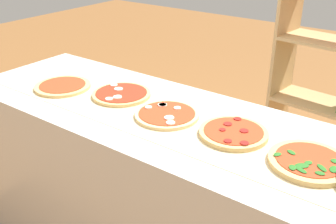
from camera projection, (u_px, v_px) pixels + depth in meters
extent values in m
cube|color=beige|center=(168.00, 201.00, 1.98)|extent=(2.21, 0.71, 0.94)
cube|color=beige|center=(168.00, 116.00, 1.78)|extent=(2.09, 0.45, 0.00)
cylinder|color=#DBB26B|center=(63.00, 86.00, 2.07)|extent=(0.29, 0.29, 0.01)
cylinder|color=red|center=(62.00, 85.00, 2.07)|extent=(0.24, 0.24, 0.00)
cylinder|color=#DBB26B|center=(121.00, 94.00, 1.97)|extent=(0.29, 0.29, 0.02)
cylinder|color=red|center=(121.00, 93.00, 1.97)|extent=(0.25, 0.25, 0.00)
cylinder|color=#EFE5CC|center=(114.00, 85.00, 2.05)|extent=(0.04, 0.04, 0.00)
cylinder|color=#EFE5CC|center=(119.00, 89.00, 2.00)|extent=(0.04, 0.04, 0.00)
cylinder|color=#EFE5CC|center=(117.00, 97.00, 1.91)|extent=(0.04, 0.04, 0.00)
cylinder|color=#EFE5CC|center=(109.00, 99.00, 1.89)|extent=(0.04, 0.04, 0.00)
cylinder|color=#E5C17F|center=(167.00, 115.00, 1.77)|extent=(0.29, 0.29, 0.01)
cylinder|color=red|center=(167.00, 113.00, 1.76)|extent=(0.25, 0.25, 0.00)
cylinder|color=#EFE5CC|center=(163.00, 105.00, 1.83)|extent=(0.04, 0.04, 0.00)
cylinder|color=#EFE5CC|center=(177.00, 108.00, 1.80)|extent=(0.03, 0.03, 0.00)
cylinder|color=#EFE5CC|center=(162.00, 105.00, 1.83)|extent=(0.04, 0.04, 0.00)
cylinder|color=#EFE5CC|center=(171.00, 123.00, 1.67)|extent=(0.04, 0.04, 0.00)
cylinder|color=#EFE5CC|center=(149.00, 107.00, 1.81)|extent=(0.03, 0.03, 0.00)
cylinder|color=#EFE5CC|center=(169.00, 118.00, 1.71)|extent=(0.04, 0.04, 0.00)
cylinder|color=#DBB26B|center=(233.00, 133.00, 1.61)|extent=(0.28, 0.28, 0.02)
cylinder|color=red|center=(234.00, 131.00, 1.60)|extent=(0.24, 0.24, 0.00)
cylinder|color=maroon|center=(237.00, 119.00, 1.69)|extent=(0.03, 0.03, 0.00)
cylinder|color=maroon|center=(222.00, 130.00, 1.60)|extent=(0.03, 0.03, 0.00)
cylinder|color=maroon|center=(228.00, 124.00, 1.65)|extent=(0.04, 0.04, 0.00)
cylinder|color=maroon|center=(244.00, 131.00, 1.60)|extent=(0.04, 0.04, 0.00)
cylinder|color=maroon|center=(244.00, 143.00, 1.51)|extent=(0.03, 0.03, 0.00)
cylinder|color=maroon|center=(228.00, 141.00, 1.52)|extent=(0.03, 0.03, 0.00)
cylinder|color=#DBB26B|center=(309.00, 162.00, 1.41)|extent=(0.29, 0.29, 0.02)
cylinder|color=red|center=(310.00, 159.00, 1.41)|extent=(0.24, 0.24, 0.00)
ellipsoid|color=#286B23|center=(291.00, 152.00, 1.45)|extent=(0.04, 0.04, 0.00)
ellipsoid|color=#286B23|center=(322.00, 168.00, 1.35)|extent=(0.05, 0.05, 0.00)
ellipsoid|color=#286B23|center=(308.00, 163.00, 1.38)|extent=(0.03, 0.04, 0.00)
ellipsoid|color=#286B23|center=(335.00, 161.00, 1.39)|extent=(0.04, 0.04, 0.00)
ellipsoid|color=#286B23|center=(301.00, 170.00, 1.34)|extent=(0.05, 0.04, 0.00)
ellipsoid|color=#286B23|center=(292.00, 167.00, 1.36)|extent=(0.04, 0.04, 0.00)
ellipsoid|color=#286B23|center=(278.00, 154.00, 1.43)|extent=(0.03, 0.04, 0.00)
ellipsoid|color=#286B23|center=(320.00, 173.00, 1.32)|extent=(0.04, 0.03, 0.00)
ellipsoid|color=#286B23|center=(302.00, 166.00, 1.37)|extent=(0.06, 0.06, 0.00)
ellipsoid|color=#286B23|center=(334.00, 169.00, 1.35)|extent=(0.03, 0.05, 0.00)
cube|color=tan|center=(279.00, 91.00, 2.52)|extent=(0.05, 0.29, 1.51)
cube|color=tan|center=(315.00, 210.00, 2.63)|extent=(0.72, 0.36, 0.02)
cube|color=tan|center=(324.00, 162.00, 2.47)|extent=(0.72, 0.36, 0.02)
cube|color=tan|center=(335.00, 108.00, 2.30)|extent=(0.72, 0.36, 0.02)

